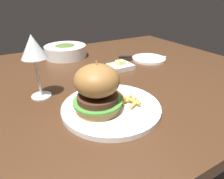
{
  "coord_description": "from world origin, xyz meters",
  "views": [
    {
      "loc": [
        -0.3,
        -0.63,
        1.04
      ],
      "look_at": [
        -0.05,
        -0.19,
        0.78
      ],
      "focal_mm": 32.0,
      "sensor_mm": 36.0,
      "label": 1
    }
  ],
  "objects_px": {
    "main_plate": "(111,107)",
    "table_knife": "(138,57)",
    "burger_sandwich": "(97,88)",
    "bread_plate": "(149,59)",
    "wine_glass": "(33,49)",
    "soup_bowl": "(66,51)",
    "butter_dish": "(120,66)"
  },
  "relations": [
    {
      "from": "main_plate",
      "to": "table_knife",
      "type": "xyz_separation_m",
      "value": [
        0.32,
        0.31,
        0.01
      ]
    },
    {
      "from": "burger_sandwich",
      "to": "bread_plate",
      "type": "xyz_separation_m",
      "value": [
        0.41,
        0.29,
        -0.07
      ]
    },
    {
      "from": "main_plate",
      "to": "wine_glass",
      "type": "relative_size",
      "value": 1.43
    },
    {
      "from": "table_knife",
      "to": "main_plate",
      "type": "bearing_deg",
      "value": -136.11
    },
    {
      "from": "bread_plate",
      "to": "soup_bowl",
      "type": "relative_size",
      "value": 0.78
    },
    {
      "from": "wine_glass",
      "to": "bread_plate",
      "type": "distance_m",
      "value": 0.55
    },
    {
      "from": "burger_sandwich",
      "to": "bread_plate",
      "type": "relative_size",
      "value": 0.87
    },
    {
      "from": "wine_glass",
      "to": "butter_dish",
      "type": "height_order",
      "value": "wine_glass"
    },
    {
      "from": "burger_sandwich",
      "to": "table_knife",
      "type": "bearing_deg",
      "value": 40.65
    },
    {
      "from": "butter_dish",
      "to": "soup_bowl",
      "type": "bearing_deg",
      "value": 117.52
    },
    {
      "from": "wine_glass",
      "to": "burger_sandwich",
      "type": "bearing_deg",
      "value": -58.36
    },
    {
      "from": "burger_sandwich",
      "to": "table_knife",
      "type": "distance_m",
      "value": 0.48
    },
    {
      "from": "burger_sandwich",
      "to": "soup_bowl",
      "type": "xyz_separation_m",
      "value": [
        0.09,
        0.53,
        -0.05
      ]
    },
    {
      "from": "bread_plate",
      "to": "table_knife",
      "type": "distance_m",
      "value": 0.05
    },
    {
      "from": "burger_sandwich",
      "to": "wine_glass",
      "type": "xyz_separation_m",
      "value": [
        -0.11,
        0.18,
        0.07
      ]
    },
    {
      "from": "wine_glass",
      "to": "butter_dish",
      "type": "bearing_deg",
      "value": 13.28
    },
    {
      "from": "main_plate",
      "to": "burger_sandwich",
      "type": "xyz_separation_m",
      "value": [
        -0.04,
        -0.0,
        0.07
      ]
    },
    {
      "from": "wine_glass",
      "to": "soup_bowl",
      "type": "distance_m",
      "value": 0.42
    },
    {
      "from": "wine_glass",
      "to": "table_knife",
      "type": "xyz_separation_m",
      "value": [
        0.47,
        0.14,
        -0.14
      ]
    },
    {
      "from": "burger_sandwich",
      "to": "main_plate",
      "type": "bearing_deg",
      "value": 2.36
    },
    {
      "from": "burger_sandwich",
      "to": "wine_glass",
      "type": "bearing_deg",
      "value": 121.64
    },
    {
      "from": "main_plate",
      "to": "butter_dish",
      "type": "xyz_separation_m",
      "value": [
        0.19,
        0.25,
        0.0
      ]
    },
    {
      "from": "main_plate",
      "to": "wine_glass",
      "type": "height_order",
      "value": "wine_glass"
    },
    {
      "from": "wine_glass",
      "to": "bread_plate",
      "type": "bearing_deg",
      "value": 12.47
    },
    {
      "from": "bread_plate",
      "to": "table_knife",
      "type": "height_order",
      "value": "table_knife"
    },
    {
      "from": "burger_sandwich",
      "to": "butter_dish",
      "type": "relative_size",
      "value": 1.4
    },
    {
      "from": "bread_plate",
      "to": "butter_dish",
      "type": "height_order",
      "value": "butter_dish"
    },
    {
      "from": "main_plate",
      "to": "bread_plate",
      "type": "distance_m",
      "value": 0.47
    },
    {
      "from": "wine_glass",
      "to": "soup_bowl",
      "type": "height_order",
      "value": "wine_glass"
    },
    {
      "from": "burger_sandwich",
      "to": "bread_plate",
      "type": "bearing_deg",
      "value": 35.28
    },
    {
      "from": "wine_glass",
      "to": "bread_plate",
      "type": "height_order",
      "value": "wine_glass"
    },
    {
      "from": "main_plate",
      "to": "wine_glass",
      "type": "distance_m",
      "value": 0.27
    }
  ]
}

